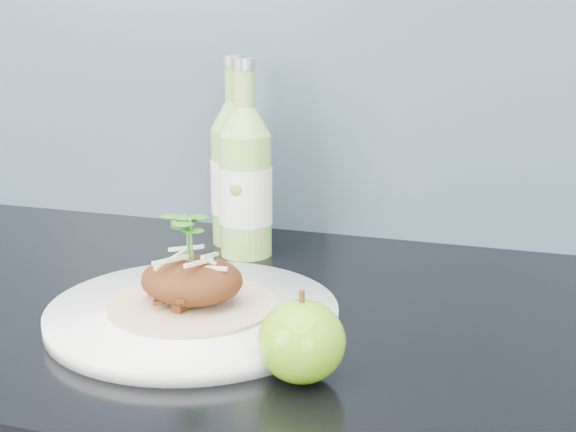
% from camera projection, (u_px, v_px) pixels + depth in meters
% --- Properties ---
extents(dinner_plate, '(0.33, 0.33, 0.02)m').
position_uv_depth(dinner_plate, '(193.00, 314.00, 0.80)').
color(dinner_plate, white).
rests_on(dinner_plate, kitchen_counter).
extents(pork_taco, '(0.17, 0.17, 0.10)m').
position_uv_depth(pork_taco, '(192.00, 278.00, 0.79)').
color(pork_taco, tan).
rests_on(pork_taco, dinner_plate).
extents(green_apple, '(0.09, 0.09, 0.08)m').
position_uv_depth(green_apple, '(302.00, 341.00, 0.67)').
color(green_apple, '#5D9910').
rests_on(green_apple, kitchen_counter).
extents(cider_bottle_left, '(0.09, 0.09, 0.24)m').
position_uv_depth(cider_bottle_left, '(236.00, 174.00, 1.04)').
color(cider_bottle_left, '#83B54B').
rests_on(cider_bottle_left, kitchen_counter).
extents(cider_bottle_right, '(0.08, 0.08, 0.24)m').
position_uv_depth(cider_bottle_right, '(245.00, 183.00, 0.99)').
color(cider_bottle_right, '#94C552').
rests_on(cider_bottle_right, kitchen_counter).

